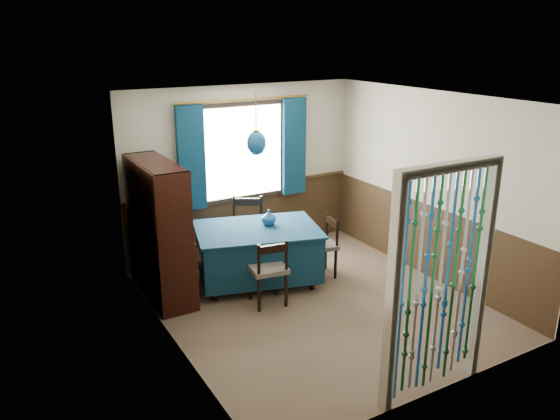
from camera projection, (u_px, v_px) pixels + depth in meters
floor at (316, 304)px, 6.74m from camera, size 4.00×4.00×0.00m
ceiling at (320, 99)px, 5.96m from camera, size 4.00×4.00×0.00m
wall_back at (242, 171)px, 8.00m from camera, size 3.60×0.00×3.60m
wall_front at (447, 269)px, 4.70m from camera, size 3.60×0.00×3.60m
wall_left at (169, 234)px, 5.50m from camera, size 0.00×4.00×4.00m
wall_right at (432, 187)px, 7.20m from camera, size 0.00×4.00×4.00m
wainscot_back at (244, 220)px, 8.22m from camera, size 3.60×0.00×3.60m
wainscot_front at (437, 344)px, 4.95m from camera, size 3.60×0.00×3.60m
wainscot_left at (175, 301)px, 5.74m from camera, size 0.00×4.00×4.00m
wainscot_right at (426, 240)px, 7.43m from camera, size 0.00×4.00×4.00m
window at (244, 152)px, 7.86m from camera, size 1.32×0.12×1.42m
doorway at (439, 287)px, 4.81m from camera, size 1.16×0.12×2.18m
dining_table at (258, 251)px, 7.19m from camera, size 1.82×1.49×0.76m
chair_near at (269, 270)px, 6.59m from camera, size 0.48×0.47×0.86m
chair_far at (247, 230)px, 7.80m from camera, size 0.63×0.62×0.96m
chair_left at (188, 258)px, 6.93m from camera, size 0.52×0.53×0.87m
chair_right at (322, 245)px, 7.41m from camera, size 0.46×0.47×0.83m
sideboard at (160, 250)px, 6.81m from camera, size 0.46×1.32×1.73m
pendant_lamp at (256, 143)px, 6.75m from camera, size 0.24×0.24×0.76m
vase_table at (269, 218)px, 7.20m from camera, size 0.22×0.22×0.19m
bowl_shelf at (171, 211)px, 6.37m from camera, size 0.25×0.25×0.05m
vase_sideboard at (155, 216)px, 6.99m from camera, size 0.19×0.19×0.18m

